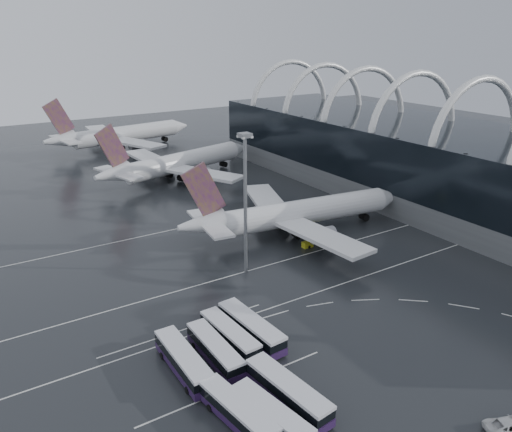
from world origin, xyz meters
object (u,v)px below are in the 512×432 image
airliner_main (295,214)px  bus_row_far_c (288,391)px  gse_cart_belly_e (282,212)px  floodlight_mast (245,188)px  gse_cart_belly_c (307,244)px  gse_cart_belly_a (315,230)px  bus_row_far_b (272,416)px  airliner_gate_c (119,135)px  bus_row_near_d (251,328)px  bus_row_near_b (215,350)px  bus_row_far_a (238,413)px  gse_cart_belly_b (306,211)px  airliner_gate_b (177,163)px  van_curve_a (510,426)px  bus_row_near_c (230,335)px  bus_row_near_a (183,361)px

airliner_main → bus_row_far_c: size_ratio=4.16×
airliner_main → gse_cart_belly_e: 13.43m
floodlight_mast → gse_cart_belly_c: floodlight_mast is taller
gse_cart_belly_a → bus_row_far_b: bearing=-133.5°
airliner_gate_c → bus_row_near_d: size_ratio=4.32×
bus_row_near_b → bus_row_far_a: bus_row_near_b is taller
bus_row_far_a → gse_cart_belly_b: size_ratio=5.46×
airliner_gate_b → bus_row_near_b: airliner_gate_b is taller
gse_cart_belly_e → bus_row_far_b: bearing=-126.2°
airliner_gate_c → van_curve_a: bearing=-101.7°
bus_row_near_c → van_curve_a: bearing=-152.2°
bus_row_near_a → floodlight_mast: size_ratio=0.50×
gse_cart_belly_a → gse_cart_belly_c: bearing=-139.6°
bus_row_near_d → bus_row_far_c: bus_row_near_d is taller
bus_row_near_a → gse_cart_belly_c: (40.69, 24.39, -1.20)m
gse_cart_belly_a → floodlight_mast: bearing=-160.9°
airliner_gate_c → bus_row_near_c: bearing=-110.3°
gse_cart_belly_b → gse_cart_belly_e: (-5.97, 2.28, 0.02)m
bus_row_near_a → gse_cart_belly_b: size_ratio=5.78×
bus_row_near_b → bus_row_far_a: size_ratio=1.00×
van_curve_a → bus_row_far_c: bearing=67.2°
van_curve_a → gse_cart_belly_a: 63.70m
bus_row_far_b → bus_row_near_b: bearing=-10.7°
airliner_gate_b → gse_cart_belly_b: (15.23, -46.61, -4.49)m
gse_cart_belly_b → bus_row_near_b: bearing=-139.5°
bus_row_near_a → bus_row_far_a: (1.38, -12.54, -0.14)m
bus_row_near_a → bus_row_near_c: 8.70m
airliner_gate_c → gse_cart_belly_c: (3.89, -115.56, -4.80)m
bus_row_near_a → bus_row_far_a: size_ratio=1.06×
bus_row_near_a → gse_cart_belly_a: bearing=-57.1°
van_curve_a → airliner_gate_c: bearing=17.1°
airliner_gate_b → bus_row_near_a: (-38.45, -88.27, -3.29)m
bus_row_near_b → bus_row_far_b: bearing=178.9°
airliner_gate_b → floodlight_mast: bearing=-117.3°
bus_row_far_a → bus_row_near_c: bearing=-33.9°
van_curve_a → gse_cart_belly_b: size_ratio=2.59×
bus_row_far_c → van_curve_a: 26.41m
van_curve_a → airliner_main: bearing=6.6°
van_curve_a → bus_row_far_a: bearing=75.6°
airliner_main → van_curve_a: bearing=-96.0°
bus_row_far_c → bus_row_far_b: bearing=112.8°
gse_cart_belly_a → gse_cart_belly_b: gse_cart_belly_a is taller
bus_row_far_b → gse_cart_belly_b: bearing=-50.2°
gse_cart_belly_a → gse_cart_belly_e: size_ratio=1.03×
bus_row_near_a → bus_row_near_b: size_ratio=1.06×
airliner_gate_c → bus_row_near_d: bearing=-108.8°
airliner_main → airliner_gate_b: bearing=101.9°
airliner_gate_b → gse_cart_belly_e: bearing=-92.7°
bus_row_far_c → floodlight_mast: 40.48m
bus_row_far_c → gse_cart_belly_e: bearing=-40.8°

